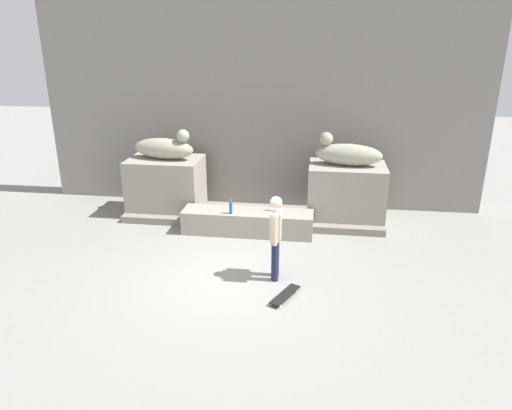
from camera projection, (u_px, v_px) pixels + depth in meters
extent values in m
plane|color=gray|center=(230.00, 278.00, 9.31)|extent=(40.00, 40.00, 0.00)
cube|color=gray|center=(261.00, 77.00, 12.42)|extent=(11.64, 0.60, 6.77)
cube|color=gray|center=(166.00, 186.00, 12.40)|extent=(1.85, 1.27, 1.46)
cube|color=gray|center=(346.00, 194.00, 11.81)|extent=(1.85, 1.27, 1.46)
ellipsoid|color=#9E9C85|center=(164.00, 149.00, 12.06)|extent=(1.67, 0.80, 0.52)
sphere|color=#9E9C85|center=(183.00, 136.00, 11.79)|extent=(0.32, 0.32, 0.32)
ellipsoid|color=#9E9C85|center=(349.00, 155.00, 11.47)|extent=(1.66, 0.76, 0.52)
sphere|color=#9E9C85|center=(326.00, 139.00, 11.49)|extent=(0.32, 0.32, 0.32)
cube|color=gray|center=(248.00, 222.00, 11.28)|extent=(3.06, 0.72, 0.55)
cylinder|color=#1E233F|center=(276.00, 256.00, 9.26)|extent=(0.14, 0.14, 0.82)
cylinder|color=#1E233F|center=(275.00, 261.00, 9.08)|extent=(0.14, 0.14, 0.82)
cube|color=beige|center=(276.00, 225.00, 8.93)|extent=(0.21, 0.37, 0.56)
sphere|color=beige|center=(276.00, 203.00, 8.78)|extent=(0.23, 0.23, 0.23)
cylinder|color=beige|center=(277.00, 221.00, 9.15)|extent=(0.09, 0.09, 0.58)
cylinder|color=beige|center=(275.00, 231.00, 8.73)|extent=(0.09, 0.09, 0.58)
cube|color=black|center=(285.00, 295.00, 8.59)|extent=(0.52, 0.81, 0.02)
cylinder|color=white|center=(280.00, 305.00, 8.33)|extent=(0.05, 0.06, 0.06)
cylinder|color=white|center=(273.00, 303.00, 8.40)|extent=(0.05, 0.06, 0.06)
cylinder|color=white|center=(296.00, 290.00, 8.80)|extent=(0.05, 0.06, 0.06)
cylinder|color=white|center=(290.00, 288.00, 8.87)|extent=(0.05, 0.06, 0.06)
cylinder|color=orange|center=(273.00, 206.00, 11.17)|extent=(0.07, 0.07, 0.24)
cylinder|color=orange|center=(273.00, 200.00, 11.12)|extent=(0.03, 0.03, 0.06)
cylinder|color=yellow|center=(273.00, 199.00, 11.11)|extent=(0.04, 0.04, 0.01)
cylinder|color=#194C99|center=(231.00, 208.00, 11.00)|extent=(0.08, 0.08, 0.26)
cylinder|color=#194C99|center=(231.00, 202.00, 10.94)|extent=(0.03, 0.03, 0.06)
cylinder|color=yellow|center=(231.00, 200.00, 10.93)|extent=(0.04, 0.04, 0.01)
cube|color=gray|center=(250.00, 223.00, 11.72)|extent=(6.44, 0.50, 0.17)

